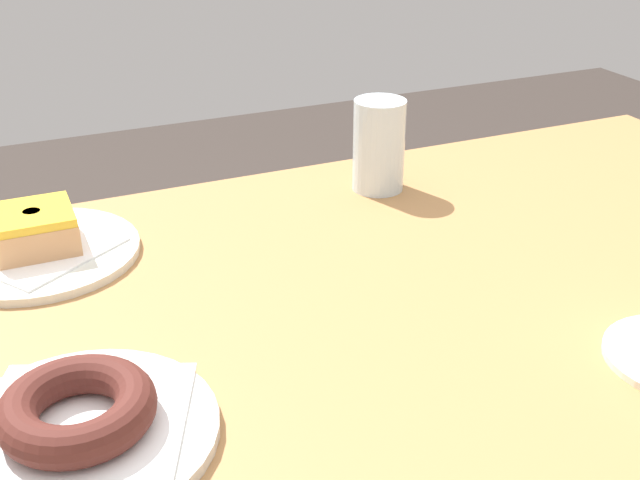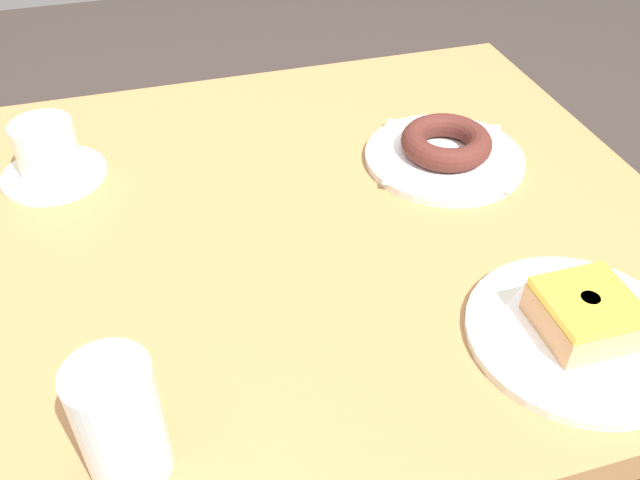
# 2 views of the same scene
# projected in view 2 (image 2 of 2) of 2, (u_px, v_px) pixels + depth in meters

# --- Properties ---
(table) EXTENTS (1.25, 0.82, 0.78)m
(table) POSITION_uv_depth(u_px,v_px,m) (184.00, 287.00, 0.87)
(table) COLOR #A67444
(table) RESTS_ON ground_plane
(plate_glazed_square) EXTENTS (0.23, 0.23, 0.01)m
(plate_glazed_square) POSITION_uv_depth(u_px,v_px,m) (578.00, 334.00, 0.70)
(plate_glazed_square) COLOR silver
(plate_glazed_square) RESTS_ON table
(napkin_glazed_square) EXTENTS (0.20, 0.20, 0.00)m
(napkin_glazed_square) POSITION_uv_depth(u_px,v_px,m) (579.00, 330.00, 0.70)
(napkin_glazed_square) COLOR white
(napkin_glazed_square) RESTS_ON plate_glazed_square
(donut_glazed_square) EXTENTS (0.09, 0.09, 0.04)m
(donut_glazed_square) POSITION_uv_depth(u_px,v_px,m) (585.00, 313.00, 0.68)
(donut_glazed_square) COLOR tan
(donut_glazed_square) RESTS_ON napkin_glazed_square
(plate_chocolate_ring) EXTENTS (0.22, 0.22, 0.01)m
(plate_chocolate_ring) POSITION_uv_depth(u_px,v_px,m) (444.00, 158.00, 0.95)
(plate_chocolate_ring) COLOR silver
(plate_chocolate_ring) RESTS_ON table
(napkin_chocolate_ring) EXTENTS (0.22, 0.22, 0.00)m
(napkin_chocolate_ring) POSITION_uv_depth(u_px,v_px,m) (445.00, 153.00, 0.95)
(napkin_chocolate_ring) COLOR white
(napkin_chocolate_ring) RESTS_ON plate_chocolate_ring
(donut_chocolate_ring) EXTENTS (0.13, 0.13, 0.03)m
(donut_chocolate_ring) POSITION_uv_depth(u_px,v_px,m) (446.00, 142.00, 0.94)
(donut_chocolate_ring) COLOR #4C211B
(donut_chocolate_ring) RESTS_ON napkin_chocolate_ring
(water_glass) EXTENTS (0.07, 0.07, 0.13)m
(water_glass) POSITION_uv_depth(u_px,v_px,m) (120.00, 422.00, 0.55)
(water_glass) COLOR silver
(water_glass) RESTS_ON table
(coffee_cup) EXTENTS (0.14, 0.14, 0.08)m
(coffee_cup) POSITION_uv_depth(u_px,v_px,m) (48.00, 154.00, 0.90)
(coffee_cup) COLOR white
(coffee_cup) RESTS_ON table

